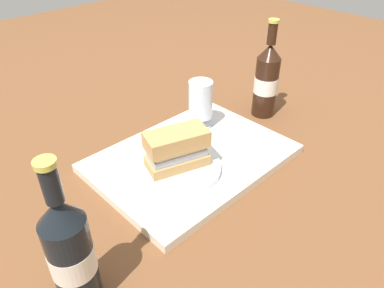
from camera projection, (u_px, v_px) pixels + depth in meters
ground_plane at (192, 161)px, 0.85m from camera, size 3.00×3.00×0.00m
tray at (192, 158)px, 0.85m from camera, size 0.44×0.32×0.02m
placemat at (192, 154)px, 0.84m from camera, size 0.38×0.27×0.00m
plate at (177, 167)px, 0.79m from camera, size 0.19×0.19×0.01m
sandwich at (178, 148)px, 0.76m from camera, size 0.14×0.10×0.08m
beer_glass at (201, 101)px, 0.90m from camera, size 0.06×0.06×0.12m
beer_bottle at (266, 80)px, 0.98m from camera, size 0.07×0.07×0.27m
second_bottle at (71, 252)px, 0.51m from camera, size 0.07×0.07×0.27m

